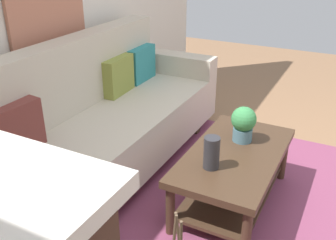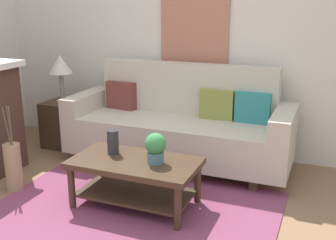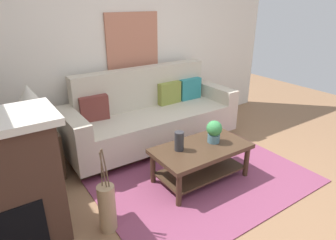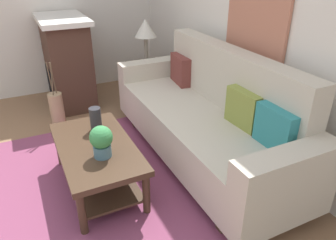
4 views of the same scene
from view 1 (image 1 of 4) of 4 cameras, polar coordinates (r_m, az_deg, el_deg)
ground_plane at (r=2.91m, az=20.57°, el=-14.25°), size 9.10×9.10×0.00m
area_rug at (r=2.96m, az=10.86°, el=-11.94°), size 2.41×1.63×0.01m
couch at (r=3.16m, az=-9.14°, el=-0.17°), size 2.42×0.84×1.08m
throw_pillow_maroon at (r=2.63m, az=-21.53°, el=-1.16°), size 0.37×0.16×0.32m
throw_pillow_olive at (r=3.42m, az=-7.37°, el=6.48°), size 0.36×0.14×0.32m
throw_pillow_teal at (r=3.73m, az=-4.04°, el=8.21°), size 0.36×0.12×0.32m
coffee_table at (r=2.78m, az=9.63°, el=-6.78°), size 1.10×0.60×0.43m
tabletop_vase at (r=2.48m, az=6.40°, el=-4.80°), size 0.10×0.10×0.22m
potted_plant_tabletop at (r=2.82m, az=11.00°, el=-0.43°), size 0.18×0.18×0.26m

